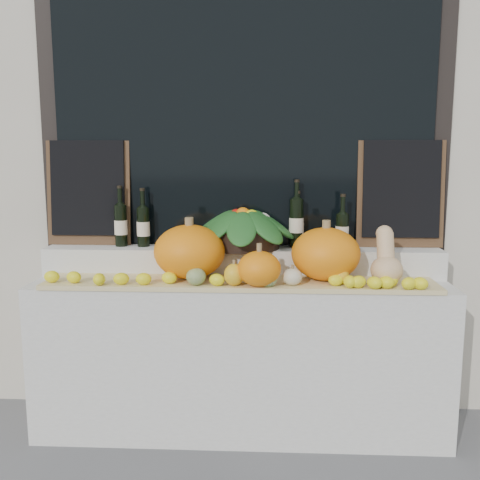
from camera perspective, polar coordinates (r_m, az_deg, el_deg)
name	(u,v)px	position (r m, az deg, el deg)	size (l,w,h in m)	color
storefront_facade	(246,51)	(3.71, 0.63, 19.51)	(7.00, 0.94, 4.50)	beige
display_sill	(241,354)	(3.14, 0.07, -12.11)	(2.30, 0.55, 0.88)	silver
rear_tier	(242,261)	(3.14, 0.20, -2.23)	(2.30, 0.25, 0.16)	silver
straw_bedding	(240,283)	(2.89, -0.05, -4.62)	(2.10, 0.32, 0.03)	tan
pumpkin_left	(190,252)	(2.93, -5.40, -1.23)	(0.39, 0.39, 0.30)	orange
pumpkin_right	(326,254)	(2.92, 9.12, -1.47)	(0.37, 0.37, 0.29)	orange
pumpkin_center	(259,269)	(2.75, 2.06, -3.07)	(0.23, 0.23, 0.18)	orange
butternut_squash	(386,261)	(2.90, 15.33, -2.21)	(0.17, 0.22, 0.30)	#DEB382
decorative_gourds	(261,277)	(2.78, 2.26, -3.91)	(0.85, 0.16, 0.14)	#315E1C
lemon_heap	(239,280)	(2.77, -0.16, -4.27)	(2.20, 0.16, 0.06)	yellow
produce_bowl	(243,228)	(3.09, 0.33, 1.33)	(0.64, 0.64, 0.25)	black
wine_bottle_far_left	(121,225)	(3.23, -12.59, 1.60)	(0.08, 0.08, 0.36)	black
wine_bottle_near_left	(143,226)	(3.20, -10.28, 1.47)	(0.08, 0.08, 0.34)	black
wine_bottle_tall	(296,223)	(3.13, 6.03, 1.86)	(0.08, 0.08, 0.40)	black
wine_bottle_near_right	(297,228)	(3.14, 6.13, 1.29)	(0.08, 0.08, 0.33)	black
wine_bottle_far_right	(342,231)	(3.10, 10.83, 0.97)	(0.08, 0.08, 0.32)	black
chalkboard_left	(88,191)	(3.32, -15.89, 5.08)	(0.50, 0.08, 0.62)	#4C331E
chalkboard_right	(401,192)	(3.24, 16.79, 4.95)	(0.50, 0.08, 0.62)	#4C331E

